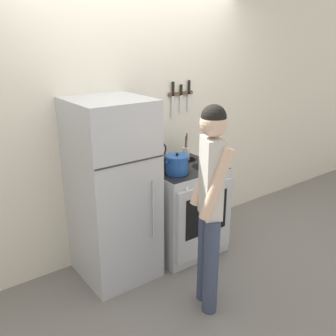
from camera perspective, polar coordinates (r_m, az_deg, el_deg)
ground_plane at (r=4.12m, az=-4.55°, el=-11.05°), size 14.00×14.00×0.00m
wall_back at (r=3.67m, az=-5.33°, el=6.58°), size 10.00×0.06×2.55m
refrigerator at (r=3.30m, az=-8.44°, el=-3.54°), size 0.63×0.69×1.62m
stove_range at (r=3.79m, az=2.19°, el=-6.08°), size 0.71×0.74×0.89m
dutch_oven_pot at (r=3.41m, az=1.39°, el=0.54°), size 0.26×0.22×0.20m
tea_kettle at (r=3.64m, az=-1.15°, el=1.41°), size 0.23×0.19×0.23m
utensil_jar at (r=3.83m, az=2.76°, el=2.49°), size 0.08×0.07×0.28m
person at (r=2.81m, az=6.47°, el=-4.78°), size 0.36×0.40×1.65m
wall_knife_strip at (r=3.89m, az=1.93°, el=11.28°), size 0.31×0.03×0.36m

